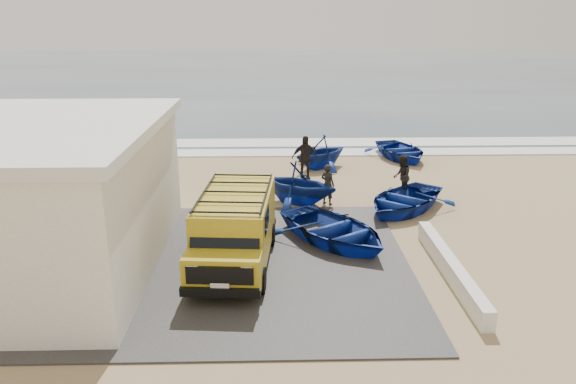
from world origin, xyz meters
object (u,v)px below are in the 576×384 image
object	(u,v)px
parapet	(451,268)
boat_near_right	(403,200)
fisherman_front	(328,184)
van	(235,227)
boat_near_left	(334,230)
building	(12,197)
fisherman_back	(305,158)
boat_far_left	(321,152)
fisherman_middle	(402,177)
boat_mid_left	(298,183)
boat_far_right	(401,151)

from	to	relation	value
parapet	boat_near_right	world-z (taller)	boat_near_right
fisherman_front	van	bearing A→B (deg)	97.55
parapet	boat_near_left	size ratio (longest dim) A/B	1.35
parapet	fisherman_front	world-z (taller)	fisherman_front
building	fisherman_back	xyz separation A→B (m)	(8.88, 8.98, -1.16)
boat_far_left	fisherman_middle	xyz separation A→B (m)	(2.91, -4.65, 0.07)
building	fisherman_middle	xyz separation A→B (m)	(12.68, 6.30, -1.29)
boat_near_left	fisherman_back	xyz separation A→B (m)	(-0.55, 7.42, 0.55)
parapet	van	size ratio (longest dim) A/B	1.12
parapet	boat_near_right	size ratio (longest dim) A/B	1.41
van	boat_far_left	xyz separation A→B (m)	(3.43, 10.94, -0.39)
van	fisherman_back	distance (m)	9.33
boat_mid_left	boat_far_left	distance (m)	5.54
fisherman_middle	fisherman_front	bearing A→B (deg)	-61.76
boat_near_left	boat_far_left	bearing A→B (deg)	53.18
van	fisherman_front	size ratio (longest dim) A/B	3.29
boat_near_right	boat_mid_left	bearing A→B (deg)	-152.64
boat_near_right	fisherman_middle	size ratio (longest dim) A/B	2.43
van	fisherman_middle	world-z (taller)	van
building	fisherman_middle	world-z (taller)	building
parapet	boat_mid_left	distance (m)	7.74
van	boat_near_left	xyz separation A→B (m)	(3.11, 1.55, -0.74)
boat_near_left	fisherman_middle	world-z (taller)	fisherman_middle
boat_near_right	fisherman_back	bearing A→B (deg)	169.58
boat_far_left	fisherman_middle	size ratio (longest dim) A/B	1.75
building	van	size ratio (longest dim) A/B	1.76
boat_far_left	boat_near_right	bearing A→B (deg)	-15.15
boat_near_right	fisherman_back	xyz separation A→B (m)	(-3.52, 4.33, 0.57)
boat_near_left	boat_mid_left	xyz separation A→B (m)	(-0.99, 4.01, 0.39)
boat_near_right	fisherman_front	world-z (taller)	fisherman_front
parapet	fisherman_back	distance (m)	10.64
boat_far_left	boat_near_left	bearing A→B (deg)	-39.86
van	fisherman_middle	xyz separation A→B (m)	(6.35, 6.29, -0.32)
fisherman_front	fisherman_middle	xyz separation A→B (m)	(3.09, 0.81, 0.06)
boat_near_right	fisherman_middle	xyz separation A→B (m)	(0.27, 1.65, 0.43)
parapet	boat_mid_left	size ratio (longest dim) A/B	1.87
building	boat_mid_left	bearing A→B (deg)	33.40
van	boat_mid_left	bearing A→B (deg)	73.66
boat_mid_left	fisherman_middle	distance (m)	4.29
boat_near_right	boat_far_left	distance (m)	6.84
van	boat_mid_left	xyz separation A→B (m)	(2.12, 5.56, -0.35)
boat_far_left	fisherman_back	world-z (taller)	fisherman_back
boat_near_left	parapet	bearing A→B (deg)	-74.73
boat_mid_left	fisherman_front	xyz separation A→B (m)	(1.14, -0.08, -0.04)
parapet	boat_far_left	size ratio (longest dim) A/B	1.96
fisherman_front	fisherman_back	bearing A→B (deg)	-40.29
fisherman_front	fisherman_back	size ratio (longest dim) A/B	0.81
boat_far_left	fisherman_middle	world-z (taller)	fisherman_middle
boat_far_left	boat_far_right	bearing A→B (deg)	73.86
boat_near_right	boat_mid_left	size ratio (longest dim) A/B	1.32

